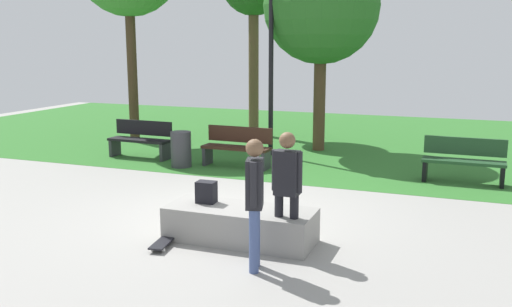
{
  "coord_description": "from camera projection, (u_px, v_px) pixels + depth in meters",
  "views": [
    {
      "loc": [
        3.57,
        -8.27,
        2.8
      ],
      "look_at": [
        0.64,
        -0.52,
        1.17
      ],
      "focal_mm": 39.44,
      "sensor_mm": 36.0,
      "label": 1
    }
  ],
  "objects": [
    {
      "name": "ground_plane",
      "position": [
        231.0,
        214.0,
        9.37
      ],
      "size": [
        28.0,
        28.0,
        0.0
      ],
      "primitive_type": "plane",
      "color": "gray"
    },
    {
      "name": "grass_lawn",
      "position": [
        338.0,
        138.0,
        16.83
      ],
      "size": [
        26.6,
        11.75,
        0.01
      ],
      "primitive_type": "cube",
      "color": "#2D6B28",
      "rests_on": "ground_plane"
    },
    {
      "name": "concrete_ledge",
      "position": [
        240.0,
        224.0,
        8.04
      ],
      "size": [
        2.14,
        0.83,
        0.49
      ],
      "primitive_type": "cube",
      "color": "gray",
      "rests_on": "ground_plane"
    },
    {
      "name": "backpack_on_ledge",
      "position": [
        206.0,
        192.0,
        8.23
      ],
      "size": [
        0.29,
        0.21,
        0.32
      ],
      "primitive_type": "cube",
      "rotation": [
        0.0,
        0.0,
        0.04
      ],
      "color": "black",
      "rests_on": "concrete_ledge"
    },
    {
      "name": "skater_performing_trick",
      "position": [
        255.0,
        195.0,
        6.89
      ],
      "size": [
        0.28,
        0.42,
        1.66
      ],
      "color": "#3F5184",
      "rests_on": "ground_plane"
    },
    {
      "name": "skater_watching",
      "position": [
        287.0,
        183.0,
        7.48
      ],
      "size": [
        0.43,
        0.22,
        1.65
      ],
      "color": "black",
      "rests_on": "ground_plane"
    },
    {
      "name": "skateboard_by_ledge",
      "position": [
        166.0,
        240.0,
        7.94
      ],
      "size": [
        0.31,
        0.82,
        0.08
      ],
      "color": "black",
      "rests_on": "ground_plane"
    },
    {
      "name": "park_bench_far_left",
      "position": [
        464.0,
        160.0,
        11.37
      ],
      "size": [
        1.61,
        0.5,
        0.91
      ],
      "color": "#1E4223",
      "rests_on": "ground_plane"
    },
    {
      "name": "park_bench_near_path",
      "position": [
        237.0,
        146.0,
        12.87
      ],
      "size": [
        1.61,
        0.52,
        0.91
      ],
      "color": "#331E14",
      "rests_on": "ground_plane"
    },
    {
      "name": "park_bench_far_right",
      "position": [
        141.0,
        138.0,
        13.89
      ],
      "size": [
        1.62,
        0.53,
        0.91
      ],
      "color": "black",
      "rests_on": "ground_plane"
    },
    {
      "name": "tree_broad_elm",
      "position": [
        321.0,
        6.0,
        14.26
      ],
      "size": [
        2.98,
        2.98,
        5.23
      ],
      "color": "#4C3823",
      "rests_on": "grass_lawn"
    },
    {
      "name": "lamp_post",
      "position": [
        271.0,
        51.0,
        13.8
      ],
      "size": [
        0.28,
        0.28,
        4.29
      ],
      "color": "black",
      "rests_on": "ground_plane"
    },
    {
      "name": "trash_bin",
      "position": [
        181.0,
        149.0,
        12.86
      ],
      "size": [
        0.47,
        0.47,
        0.82
      ],
      "primitive_type": "cylinder",
      "color": "#333338",
      "rests_on": "ground_plane"
    }
  ]
}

